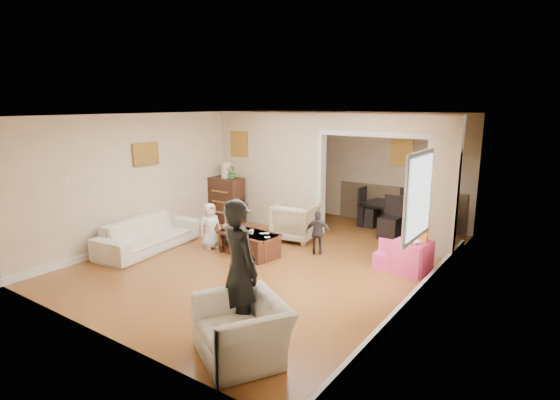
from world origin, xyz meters
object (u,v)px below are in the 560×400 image
Objects in this scene: play_table at (411,257)px; child_kneel_a at (210,226)px; armchair_front at (242,330)px; child_toddler at (318,233)px; armchair_back at (295,222)px; cyan_cup at (405,239)px; sofa at (148,234)px; table_lamp at (226,170)px; coffee_cup at (252,232)px; dining_table at (400,218)px; adult_person at (240,269)px; dresser at (226,200)px; coffee_table at (249,243)px; child_kneel_b at (231,224)px.

play_table is 0.62× the size of child_kneel_a.
armchair_front is 1.23× the size of child_toddler.
armchair_back reaches higher than armchair_front.
armchair_front is 12.78× the size of cyan_cup.
child_kneel_a is at bearing -165.21° from cyan_cup.
sofa is 5.86× the size of table_lamp.
armchair_front is at bearing -53.50° from coffee_cup.
dining_table is 2.02× the size of child_toddler.
table_lamp is at bearing 141.93° from coffee_cup.
adult_person is at bearing 162.72° from armchair_front.
armchair_front is 5.84m from dresser.
coffee_table is 0.68× the size of dining_table.
armchair_front is at bearing -122.00° from sofa.
child_kneel_b is at bearing 156.80° from coffee_table.
child_kneel_a is at bearing -21.70° from adult_person.
cyan_cup is at bearing 17.86° from coffee_cup.
child_kneel_b is (-3.50, -0.54, 0.14)m from play_table.
sofa is at bearing -159.45° from cyan_cup.
armchair_front is 5.88m from dining_table.
cyan_cup is at bearing -8.89° from table_lamp.
dresser is 1.19× the size of child_kneel_a.
armchair_back is 4.45m from armchair_front.
table_lamp is 2.11m from child_kneel_a.
coffee_cup is 0.87m from child_kneel_b.
cyan_cup is at bearing -90.94° from child_kneel_b.
sofa is at bearing -87.83° from table_lamp.
adult_person reaches higher than sofa.
dresser is 1.30× the size of child_toddler.
child_kneel_a is at bearing 42.76° from armchair_back.
dining_table is (-0.31, 5.88, -0.04)m from armchair_front.
armchair_front is 4.15m from child_kneel_b.
adult_person reaches higher than coffee_cup.
dresser reaches higher than child_kneel_a.
armchair_back reaches higher than sofa.
armchair_front reaches higher than dining_table.
armchair_front is at bearing -110.53° from child_kneel_a.
coffee_table is at bearing -38.60° from table_lamp.
dining_table is at bearing -50.57° from child_kneel_b.
cyan_cup is (4.58, -0.72, -0.68)m from table_lamp.
coffee_table is 2.02× the size of play_table.
dresser reaches higher than child_kneel_b.
sofa is at bearing -4.01° from adult_person.
dresser reaches higher than coffee_cup.
armchair_back is 0.74× the size of coffee_table.
adult_person is at bearing -107.31° from play_table.
table_lamp is 4.50× the size of cyan_cup.
child_toddler is (-0.74, 3.16, -0.45)m from adult_person.
coffee_cup is 0.05× the size of dining_table.
dining_table reaches higher than play_table.
child_kneel_a is 1.09× the size of child_toddler.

